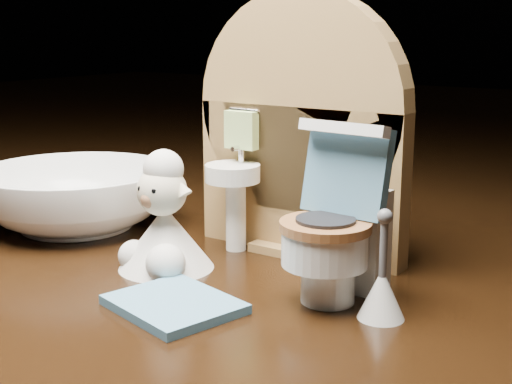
# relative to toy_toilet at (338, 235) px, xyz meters

# --- Properties ---
(backdrop_panel) EXTENTS (0.13, 0.05, 0.15)m
(backdrop_panel) POSITION_rel_toy_toilet_xyz_m (-0.05, 0.05, 0.03)
(backdrop_panel) COLOR olive
(backdrop_panel) RESTS_ON ground
(toy_toilet) EXTENTS (0.05, 0.06, 0.09)m
(toy_toilet) POSITION_rel_toy_toilet_xyz_m (0.00, 0.00, 0.00)
(toy_toilet) COLOR white
(toy_toilet) RESTS_ON ground
(bath_mat) EXTENTS (0.07, 0.06, 0.00)m
(bath_mat) POSITION_rel_toy_toilet_xyz_m (-0.06, -0.06, -0.03)
(bath_mat) COLOR teal
(bath_mat) RESTS_ON ground
(toilet_brush) EXTENTS (0.02, 0.02, 0.05)m
(toilet_brush) POSITION_rel_toy_toilet_xyz_m (0.03, -0.01, -0.02)
(toilet_brush) COLOR white
(toilet_brush) RESTS_ON ground
(plush_lamb) EXTENTS (0.05, 0.05, 0.07)m
(plush_lamb) POSITION_rel_toy_toilet_xyz_m (-0.10, -0.02, -0.01)
(plush_lamb) COLOR silver
(plush_lamb) RESTS_ON ground
(ceramic_bowl) EXTENTS (0.16, 0.16, 0.04)m
(ceramic_bowl) POSITION_rel_toy_toilet_xyz_m (-0.20, 0.01, -0.01)
(ceramic_bowl) COLOR white
(ceramic_bowl) RESTS_ON ground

